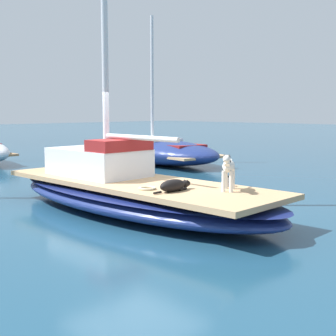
{
  "coord_description": "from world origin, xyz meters",
  "views": [
    {
      "loc": [
        -6.23,
        -7.29,
        2.11
      ],
      "look_at": [
        0.0,
        -1.0,
        1.01
      ],
      "focal_mm": 49.76,
      "sensor_mm": 36.0,
      "label": 1
    }
  ],
  "objects_px": {
    "deck_winch": "(226,181)",
    "coiled_rope": "(147,188)",
    "sailboat_main": "(134,196)",
    "moored_boat_starboard_side": "(161,151)",
    "dog_white": "(228,168)",
    "dog_black": "(174,185)"
  },
  "relations": [
    {
      "from": "deck_winch",
      "to": "coiled_rope",
      "type": "bearing_deg",
      "value": 148.41
    },
    {
      "from": "sailboat_main",
      "to": "moored_boat_starboard_side",
      "type": "xyz_separation_m",
      "value": [
        6.45,
        5.87,
        0.18
      ]
    },
    {
      "from": "coiled_rope",
      "to": "moored_boat_starboard_side",
      "type": "distance_m",
      "value": 9.81
    },
    {
      "from": "dog_white",
      "to": "coiled_rope",
      "type": "height_order",
      "value": "dog_white"
    },
    {
      "from": "coiled_rope",
      "to": "sailboat_main",
      "type": "bearing_deg",
      "value": 61.71
    },
    {
      "from": "deck_winch",
      "to": "moored_boat_starboard_side",
      "type": "relative_size",
      "value": 0.03
    },
    {
      "from": "coiled_rope",
      "to": "deck_winch",
      "type": "bearing_deg",
      "value": -31.59
    },
    {
      "from": "dog_black",
      "to": "moored_boat_starboard_side",
      "type": "bearing_deg",
      "value": 47.33
    },
    {
      "from": "deck_winch",
      "to": "moored_boat_starboard_side",
      "type": "bearing_deg",
      "value": 53.44
    },
    {
      "from": "dog_black",
      "to": "dog_white",
      "type": "bearing_deg",
      "value": -42.67
    },
    {
      "from": "dog_black",
      "to": "coiled_rope",
      "type": "relative_size",
      "value": 2.94
    },
    {
      "from": "dog_white",
      "to": "moored_boat_starboard_side",
      "type": "relative_size",
      "value": 0.13
    },
    {
      "from": "coiled_rope",
      "to": "dog_white",
      "type": "bearing_deg",
      "value": -50.94
    },
    {
      "from": "deck_winch",
      "to": "coiled_rope",
      "type": "height_order",
      "value": "deck_winch"
    },
    {
      "from": "dog_white",
      "to": "sailboat_main",
      "type": "bearing_deg",
      "value": 100.24
    },
    {
      "from": "sailboat_main",
      "to": "moored_boat_starboard_side",
      "type": "relative_size",
      "value": 1.14
    },
    {
      "from": "dog_black",
      "to": "deck_winch",
      "type": "distance_m",
      "value": 1.14
    },
    {
      "from": "sailboat_main",
      "to": "deck_winch",
      "type": "xyz_separation_m",
      "value": [
        0.76,
        -1.81,
        0.42
      ]
    },
    {
      "from": "deck_winch",
      "to": "coiled_rope",
      "type": "xyz_separation_m",
      "value": [
        -1.3,
        0.8,
        -0.08
      ]
    },
    {
      "from": "deck_winch",
      "to": "sailboat_main",
      "type": "bearing_deg",
      "value": 112.78
    },
    {
      "from": "dog_black",
      "to": "moored_boat_starboard_side",
      "type": "xyz_separation_m",
      "value": [
        6.78,
        7.36,
        -0.25
      ]
    },
    {
      "from": "sailboat_main",
      "to": "coiled_rope",
      "type": "height_order",
      "value": "coiled_rope"
    }
  ]
}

